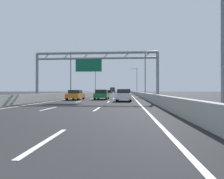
# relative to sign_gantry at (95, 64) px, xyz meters

# --- Properties ---
(ground_plane) EXTENTS (260.00, 260.00, 0.00)m
(ground_plane) POSITION_rel_sign_gantry_xyz_m (0.13, 76.57, -4.83)
(ground_plane) COLOR #262628
(lane_dash_left_1) EXTENTS (0.16, 3.00, 0.01)m
(lane_dash_left_1) POSITION_rel_sign_gantry_xyz_m (-1.67, -10.93, -4.83)
(lane_dash_left_1) COLOR white
(lane_dash_left_1) RESTS_ON ground_plane
(lane_dash_left_2) EXTENTS (0.16, 3.00, 0.01)m
(lane_dash_left_2) POSITION_rel_sign_gantry_xyz_m (-1.67, -1.93, -4.83)
(lane_dash_left_2) COLOR white
(lane_dash_left_2) RESTS_ON ground_plane
(lane_dash_left_3) EXTENTS (0.16, 3.00, 0.01)m
(lane_dash_left_3) POSITION_rel_sign_gantry_xyz_m (-1.67, 7.07, -4.83)
(lane_dash_left_3) COLOR white
(lane_dash_left_3) RESTS_ON ground_plane
(lane_dash_left_4) EXTENTS (0.16, 3.00, 0.01)m
(lane_dash_left_4) POSITION_rel_sign_gantry_xyz_m (-1.67, 16.07, -4.83)
(lane_dash_left_4) COLOR white
(lane_dash_left_4) RESTS_ON ground_plane
(lane_dash_left_5) EXTENTS (0.16, 3.00, 0.01)m
(lane_dash_left_5) POSITION_rel_sign_gantry_xyz_m (-1.67, 25.07, -4.83)
(lane_dash_left_5) COLOR white
(lane_dash_left_5) RESTS_ON ground_plane
(lane_dash_left_6) EXTENTS (0.16, 3.00, 0.01)m
(lane_dash_left_6) POSITION_rel_sign_gantry_xyz_m (-1.67, 34.07, -4.83)
(lane_dash_left_6) COLOR white
(lane_dash_left_6) RESTS_ON ground_plane
(lane_dash_left_7) EXTENTS (0.16, 3.00, 0.01)m
(lane_dash_left_7) POSITION_rel_sign_gantry_xyz_m (-1.67, 43.07, -4.83)
(lane_dash_left_7) COLOR white
(lane_dash_left_7) RESTS_ON ground_plane
(lane_dash_left_8) EXTENTS (0.16, 3.00, 0.01)m
(lane_dash_left_8) POSITION_rel_sign_gantry_xyz_m (-1.67, 52.07, -4.83)
(lane_dash_left_8) COLOR white
(lane_dash_left_8) RESTS_ON ground_plane
(lane_dash_left_9) EXTENTS (0.16, 3.00, 0.01)m
(lane_dash_left_9) POSITION_rel_sign_gantry_xyz_m (-1.67, 61.07, -4.83)
(lane_dash_left_9) COLOR white
(lane_dash_left_9) RESTS_ON ground_plane
(lane_dash_left_10) EXTENTS (0.16, 3.00, 0.01)m
(lane_dash_left_10) POSITION_rel_sign_gantry_xyz_m (-1.67, 70.07, -4.83)
(lane_dash_left_10) COLOR white
(lane_dash_left_10) RESTS_ON ground_plane
(lane_dash_left_11) EXTENTS (0.16, 3.00, 0.01)m
(lane_dash_left_11) POSITION_rel_sign_gantry_xyz_m (-1.67, 79.07, -4.83)
(lane_dash_left_11) COLOR white
(lane_dash_left_11) RESTS_ON ground_plane
(lane_dash_left_12) EXTENTS (0.16, 3.00, 0.01)m
(lane_dash_left_12) POSITION_rel_sign_gantry_xyz_m (-1.67, 88.07, -4.83)
(lane_dash_left_12) COLOR white
(lane_dash_left_12) RESTS_ON ground_plane
(lane_dash_left_13) EXTENTS (0.16, 3.00, 0.01)m
(lane_dash_left_13) POSITION_rel_sign_gantry_xyz_m (-1.67, 97.07, -4.83)
(lane_dash_left_13) COLOR white
(lane_dash_left_13) RESTS_ON ground_plane
(lane_dash_left_14) EXTENTS (0.16, 3.00, 0.01)m
(lane_dash_left_14) POSITION_rel_sign_gantry_xyz_m (-1.67, 106.07, -4.83)
(lane_dash_left_14) COLOR white
(lane_dash_left_14) RESTS_ON ground_plane
(lane_dash_left_15) EXTENTS (0.16, 3.00, 0.01)m
(lane_dash_left_15) POSITION_rel_sign_gantry_xyz_m (-1.67, 115.07, -4.83)
(lane_dash_left_15) COLOR white
(lane_dash_left_15) RESTS_ON ground_plane
(lane_dash_left_16) EXTENTS (0.16, 3.00, 0.01)m
(lane_dash_left_16) POSITION_rel_sign_gantry_xyz_m (-1.67, 124.07, -4.83)
(lane_dash_left_16) COLOR white
(lane_dash_left_16) RESTS_ON ground_plane
(lane_dash_left_17) EXTENTS (0.16, 3.00, 0.01)m
(lane_dash_left_17) POSITION_rel_sign_gantry_xyz_m (-1.67, 133.07, -4.83)
(lane_dash_left_17) COLOR white
(lane_dash_left_17) RESTS_ON ground_plane
(lane_dash_right_0) EXTENTS (0.16, 3.00, 0.01)m
(lane_dash_right_0) POSITION_rel_sign_gantry_xyz_m (1.93, -19.93, -4.83)
(lane_dash_right_0) COLOR white
(lane_dash_right_0) RESTS_ON ground_plane
(lane_dash_right_1) EXTENTS (0.16, 3.00, 0.01)m
(lane_dash_right_1) POSITION_rel_sign_gantry_xyz_m (1.93, -10.93, -4.83)
(lane_dash_right_1) COLOR white
(lane_dash_right_1) RESTS_ON ground_plane
(lane_dash_right_2) EXTENTS (0.16, 3.00, 0.01)m
(lane_dash_right_2) POSITION_rel_sign_gantry_xyz_m (1.93, -1.93, -4.83)
(lane_dash_right_2) COLOR white
(lane_dash_right_2) RESTS_ON ground_plane
(lane_dash_right_3) EXTENTS (0.16, 3.00, 0.01)m
(lane_dash_right_3) POSITION_rel_sign_gantry_xyz_m (1.93, 7.07, -4.83)
(lane_dash_right_3) COLOR white
(lane_dash_right_3) RESTS_ON ground_plane
(lane_dash_right_4) EXTENTS (0.16, 3.00, 0.01)m
(lane_dash_right_4) POSITION_rel_sign_gantry_xyz_m (1.93, 16.07, -4.83)
(lane_dash_right_4) COLOR white
(lane_dash_right_4) RESTS_ON ground_plane
(lane_dash_right_5) EXTENTS (0.16, 3.00, 0.01)m
(lane_dash_right_5) POSITION_rel_sign_gantry_xyz_m (1.93, 25.07, -4.83)
(lane_dash_right_5) COLOR white
(lane_dash_right_5) RESTS_ON ground_plane
(lane_dash_right_6) EXTENTS (0.16, 3.00, 0.01)m
(lane_dash_right_6) POSITION_rel_sign_gantry_xyz_m (1.93, 34.07, -4.83)
(lane_dash_right_6) COLOR white
(lane_dash_right_6) RESTS_ON ground_plane
(lane_dash_right_7) EXTENTS (0.16, 3.00, 0.01)m
(lane_dash_right_7) POSITION_rel_sign_gantry_xyz_m (1.93, 43.07, -4.83)
(lane_dash_right_7) COLOR white
(lane_dash_right_7) RESTS_ON ground_plane
(lane_dash_right_8) EXTENTS (0.16, 3.00, 0.01)m
(lane_dash_right_8) POSITION_rel_sign_gantry_xyz_m (1.93, 52.07, -4.83)
(lane_dash_right_8) COLOR white
(lane_dash_right_8) RESTS_ON ground_plane
(lane_dash_right_9) EXTENTS (0.16, 3.00, 0.01)m
(lane_dash_right_9) POSITION_rel_sign_gantry_xyz_m (1.93, 61.07, -4.83)
(lane_dash_right_9) COLOR white
(lane_dash_right_9) RESTS_ON ground_plane
(lane_dash_right_10) EXTENTS (0.16, 3.00, 0.01)m
(lane_dash_right_10) POSITION_rel_sign_gantry_xyz_m (1.93, 70.07, -4.83)
(lane_dash_right_10) COLOR white
(lane_dash_right_10) RESTS_ON ground_plane
(lane_dash_right_11) EXTENTS (0.16, 3.00, 0.01)m
(lane_dash_right_11) POSITION_rel_sign_gantry_xyz_m (1.93, 79.07, -4.83)
(lane_dash_right_11) COLOR white
(lane_dash_right_11) RESTS_ON ground_plane
(lane_dash_right_12) EXTENTS (0.16, 3.00, 0.01)m
(lane_dash_right_12) POSITION_rel_sign_gantry_xyz_m (1.93, 88.07, -4.83)
(lane_dash_right_12) COLOR white
(lane_dash_right_12) RESTS_ON ground_plane
(lane_dash_right_13) EXTENTS (0.16, 3.00, 0.01)m
(lane_dash_right_13) POSITION_rel_sign_gantry_xyz_m (1.93, 97.07, -4.83)
(lane_dash_right_13) COLOR white
(lane_dash_right_13) RESTS_ON ground_plane
(lane_dash_right_14) EXTENTS (0.16, 3.00, 0.01)m
(lane_dash_right_14) POSITION_rel_sign_gantry_xyz_m (1.93, 106.07, -4.83)
(lane_dash_right_14) COLOR white
(lane_dash_right_14) RESTS_ON ground_plane
(lane_dash_right_15) EXTENTS (0.16, 3.00, 0.01)m
(lane_dash_right_15) POSITION_rel_sign_gantry_xyz_m (1.93, 115.07, -4.83)
(lane_dash_right_15) COLOR white
(lane_dash_right_15) RESTS_ON ground_plane
(lane_dash_right_16) EXTENTS (0.16, 3.00, 0.01)m
(lane_dash_right_16) POSITION_rel_sign_gantry_xyz_m (1.93, 124.07, -4.83)
(lane_dash_right_16) COLOR white
(lane_dash_right_16) RESTS_ON ground_plane
(lane_dash_right_17) EXTENTS (0.16, 3.00, 0.01)m
(lane_dash_right_17) POSITION_rel_sign_gantry_xyz_m (1.93, 133.07, -4.83)
(lane_dash_right_17) COLOR white
(lane_dash_right_17) RESTS_ON ground_plane
(edge_line_left) EXTENTS (0.16, 176.00, 0.01)m
(edge_line_left) POSITION_rel_sign_gantry_xyz_m (-5.12, 64.57, -4.83)
(edge_line_left) COLOR white
(edge_line_left) RESTS_ON ground_plane
(edge_line_right) EXTENTS (0.16, 176.00, 0.01)m
(edge_line_right) POSITION_rel_sign_gantry_xyz_m (5.38, 64.57, -4.83)
(edge_line_right) COLOR white
(edge_line_right) RESTS_ON ground_plane
(barrier_left) EXTENTS (0.45, 220.00, 0.95)m
(barrier_left) POSITION_rel_sign_gantry_xyz_m (-6.77, 86.57, -4.36)
(barrier_left) COLOR #9E9E99
(barrier_left) RESTS_ON ground_plane
(barrier_right) EXTENTS (0.45, 220.00, 0.95)m
(barrier_right) POSITION_rel_sign_gantry_xyz_m (7.03, 86.57, -4.36)
(barrier_right) COLOR #9E9E99
(barrier_right) RESTS_ON ground_plane
(sign_gantry) EXTENTS (16.04, 0.36, 6.36)m
(sign_gantry) POSITION_rel_sign_gantry_xyz_m (0.00, 0.00, 0.00)
(sign_gantry) COLOR gray
(sign_gantry) RESTS_ON ground_plane
(streetlamp_left_mid) EXTENTS (2.58, 0.28, 9.50)m
(streetlamp_left_mid) POSITION_rel_sign_gantry_xyz_m (-7.34, 15.11, 0.56)
(streetlamp_left_mid) COLOR slate
(streetlamp_left_mid) RESTS_ON ground_plane
(streetlamp_right_mid) EXTENTS (2.58, 0.28, 9.50)m
(streetlamp_right_mid) POSITION_rel_sign_gantry_xyz_m (7.59, 15.11, 0.56)
(streetlamp_right_mid) COLOR slate
(streetlamp_right_mid) RESTS_ON ground_plane
(streetlamp_left_far) EXTENTS (2.58, 0.28, 9.50)m
(streetlamp_left_far) POSITION_rel_sign_gantry_xyz_m (-7.34, 47.42, 0.56)
(streetlamp_left_far) COLOR slate
(streetlamp_left_far) RESTS_ON ground_plane
(streetlamp_right_far) EXTENTS (2.58, 0.28, 9.50)m
(streetlamp_right_far) POSITION_rel_sign_gantry_xyz_m (7.59, 47.42, 0.56)
(streetlamp_right_far) COLOR slate
(streetlamp_right_far) RESTS_ON ground_plane
(red_car) EXTENTS (1.77, 4.60, 1.54)m
(red_car) POSITION_rel_sign_gantry_xyz_m (3.70, 68.82, -4.06)
(red_car) COLOR red
(red_car) RESTS_ON ground_plane
(white_car) EXTENTS (1.83, 4.19, 1.52)m
(white_car) POSITION_rel_sign_gantry_xyz_m (3.72, -0.35, -4.07)
(white_car) COLOR silver
(white_car) RESTS_ON ground_plane
(yellow_car) EXTENTS (1.81, 4.67, 1.40)m
(yellow_car) POSITION_rel_sign_gantry_xyz_m (0.17, 71.62, -4.10)
(yellow_car) COLOR yellow
(yellow_car) RESTS_ON ground_plane
(orange_car) EXTENTS (1.80, 4.39, 1.42)m
(orange_car) POSITION_rel_sign_gantry_xyz_m (-3.27, 2.75, -4.10)
(orange_car) COLOR orange
(orange_car) RESTS_ON ground_plane
(green_car) EXTENTS (1.89, 4.47, 1.48)m
(green_car) POSITION_rel_sign_gantry_xyz_m (0.37, 4.18, -4.09)
(green_car) COLOR #1E7A38
(green_car) RESTS_ON ground_plane
(black_car) EXTENTS (1.82, 4.61, 1.54)m
(black_car) POSITION_rel_sign_gantry_xyz_m (-3.69, 63.78, -4.05)
(black_car) COLOR black
(black_car) RESTS_ON ground_plane
(box_truck) EXTENTS (2.34, 7.51, 2.96)m
(box_truck) POSITION_rel_sign_gantry_xyz_m (-3.59, 82.39, -3.20)
(box_truck) COLOR #194799
(box_truck) RESTS_ON ground_plane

